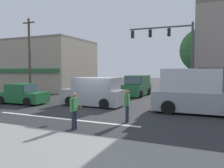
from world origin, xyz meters
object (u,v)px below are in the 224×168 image
at_px(utility_pole_near_left, 30,57).
at_px(box_truck_crossing_rightbound, 196,93).
at_px(sedan_approaching_near, 22,95).
at_px(utility_pole_far_right, 224,54).
at_px(pedestrian_mid_crossing, 127,104).
at_px(street_tree, 203,50).
at_px(van_crossing_center, 137,86).
at_px(traffic_light_mast, 174,49).
at_px(pedestrian_foreground_with_bag, 74,109).
at_px(van_crossing_leftbound, 94,92).

distance_m(utility_pole_near_left, box_truck_crossing_rightbound, 15.80).
xyz_separation_m(utility_pole_near_left, sedan_approaching_near, (2.47, -3.50, -3.26)).
xyz_separation_m(utility_pole_far_right, pedestrian_mid_crossing, (-5.03, -11.01, -3.07)).
height_order(street_tree, box_truck_crossing_rightbound, street_tree).
height_order(utility_pole_far_right, pedestrian_mid_crossing, utility_pole_far_right).
bearing_deg(street_tree, utility_pole_near_left, -163.25).
height_order(van_crossing_center, sedan_approaching_near, van_crossing_center).
bearing_deg(traffic_light_mast, van_crossing_center, 132.55).
bearing_deg(box_truck_crossing_rightbound, van_crossing_center, 128.42).
relative_size(utility_pole_near_left, van_crossing_center, 1.65).
relative_size(street_tree, box_truck_crossing_rightbound, 1.14).
bearing_deg(utility_pole_near_left, pedestrian_foreground_with_bag, -38.21).
height_order(traffic_light_mast, van_crossing_leftbound, traffic_light_mast).
bearing_deg(sedan_approaching_near, van_crossing_leftbound, 12.72).
distance_m(utility_pole_near_left, pedestrian_mid_crossing, 14.05).
height_order(traffic_light_mast, van_crossing_center, traffic_light_mast).
bearing_deg(traffic_light_mast, utility_pole_near_left, -176.96).
distance_m(traffic_light_mast, box_truck_crossing_rightbound, 4.60).
bearing_deg(van_crossing_leftbound, box_truck_crossing_rightbound, -0.31).
xyz_separation_m(sedan_approaching_near, pedestrian_mid_crossing, (9.81, -2.61, 0.24)).
relative_size(van_crossing_center, sedan_approaching_near, 1.11).
xyz_separation_m(street_tree, utility_pole_near_left, (-15.59, -4.69, -0.44)).
height_order(van_crossing_leftbound, pedestrian_foreground_with_bag, van_crossing_leftbound).
height_order(sedan_approaching_near, pedestrian_mid_crossing, pedestrian_mid_crossing).
height_order(utility_pole_near_left, pedestrian_foreground_with_bag, utility_pole_near_left).
height_order(utility_pole_near_left, van_crossing_leftbound, utility_pole_near_left).
bearing_deg(utility_pole_near_left, street_tree, 16.75).
height_order(van_crossing_leftbound, sedan_approaching_near, van_crossing_leftbound).
distance_m(utility_pole_near_left, utility_pole_far_right, 17.99).
distance_m(box_truck_crossing_rightbound, van_crossing_center, 9.75).
xyz_separation_m(pedestrian_foreground_with_bag, pedestrian_mid_crossing, (1.71, 2.21, -0.00)).
bearing_deg(box_truck_crossing_rightbound, utility_pole_near_left, 171.74).
bearing_deg(utility_pole_near_left, sedan_approaching_near, -54.80).
distance_m(utility_pole_far_right, van_crossing_center, 8.54).
relative_size(street_tree, van_crossing_leftbound, 1.39).
height_order(van_crossing_leftbound, van_crossing_center, same).
relative_size(box_truck_crossing_rightbound, pedestrian_foreground_with_bag, 3.37).
bearing_deg(utility_pole_far_right, utility_pole_near_left, -164.21).
height_order(traffic_light_mast, pedestrian_foreground_with_bag, traffic_light_mast).
relative_size(van_crossing_center, pedestrian_mid_crossing, 2.78).
distance_m(street_tree, van_crossing_leftbound, 10.62).
bearing_deg(pedestrian_foreground_with_bag, pedestrian_mid_crossing, 52.38).
distance_m(sedan_approaching_near, pedestrian_mid_crossing, 10.15).
bearing_deg(utility_pole_near_left, traffic_light_mast, 3.04).
xyz_separation_m(utility_pole_near_left, pedestrian_foreground_with_bag, (10.58, -8.33, -3.02)).
bearing_deg(street_tree, van_crossing_center, 173.55).
bearing_deg(pedestrian_foreground_with_bag, street_tree, 68.93).
bearing_deg(pedestrian_mid_crossing, box_truck_crossing_rightbound, 51.20).
xyz_separation_m(utility_pole_near_left, van_crossing_leftbound, (8.26, -2.20, -2.97)).
distance_m(traffic_light_mast, sedan_approaching_near, 12.46).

